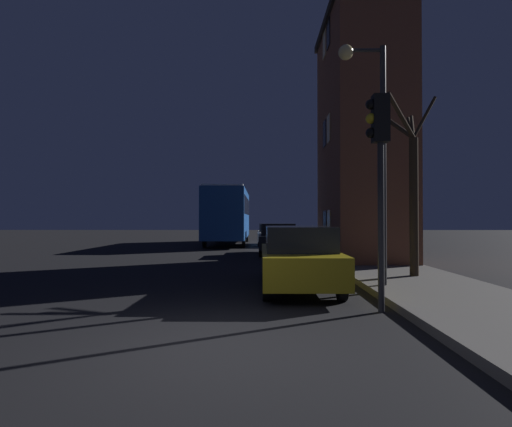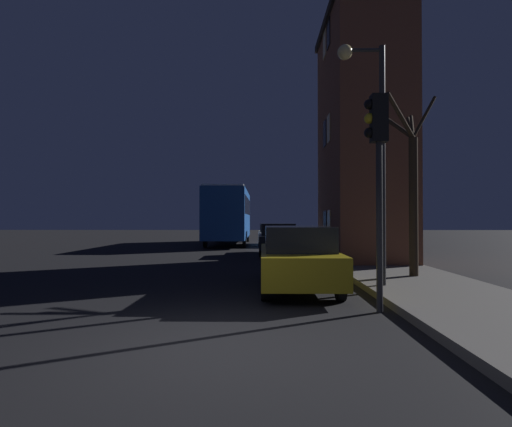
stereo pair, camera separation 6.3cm
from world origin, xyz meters
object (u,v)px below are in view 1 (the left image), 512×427
(traffic_light, at_px, (379,155))
(bus, at_px, (228,212))
(bare_tree, at_px, (412,185))
(car_far_lane, at_px, (271,234))
(car_mid_lane, at_px, (277,238))
(car_near_lane, at_px, (298,257))
(streetlamp, at_px, (372,128))

(traffic_light, height_order, bus, traffic_light)
(bare_tree, height_order, car_far_lane, bare_tree)
(bare_tree, xyz_separation_m, car_far_lane, (-3.60, 15.39, -1.95))
(traffic_light, distance_m, car_mid_lane, 12.44)
(car_near_lane, bearing_deg, traffic_light, -62.37)
(traffic_light, height_order, car_near_lane, traffic_light)
(traffic_light, relative_size, car_far_lane, 0.90)
(streetlamp, xyz_separation_m, car_far_lane, (-2.01, 17.03, -3.18))
(traffic_light, bearing_deg, streetlamp, 77.72)
(car_mid_lane, distance_m, car_far_lane, 7.01)
(traffic_light, xyz_separation_m, car_mid_lane, (-1.41, 12.17, -2.13))
(car_far_lane, bearing_deg, car_mid_lane, -88.87)
(streetlamp, bearing_deg, bus, 105.25)
(traffic_light, xyz_separation_m, car_far_lane, (-1.55, 19.18, -2.17))
(traffic_light, distance_m, car_near_lane, 3.52)
(bus, bearing_deg, car_mid_lane, -69.32)
(bus, xyz_separation_m, car_far_lane, (2.94, -1.15, -1.48))
(bus, height_order, car_mid_lane, bus)
(car_mid_lane, bearing_deg, car_far_lane, 91.13)
(traffic_light, bearing_deg, car_near_lane, 117.63)
(streetlamp, height_order, bare_tree, streetlamp)
(car_mid_lane, bearing_deg, bus, 110.68)
(streetlamp, height_order, car_far_lane, streetlamp)
(bare_tree, distance_m, car_mid_lane, 9.27)
(traffic_light, bearing_deg, car_mid_lane, 96.59)
(car_mid_lane, xyz_separation_m, car_far_lane, (-0.14, 7.01, -0.03))
(traffic_light, bearing_deg, car_far_lane, 94.61)
(traffic_light, height_order, car_far_lane, traffic_light)
(streetlamp, bearing_deg, bare_tree, 45.88)
(bare_tree, xyz_separation_m, bus, (-6.55, 16.54, -0.47))
(car_near_lane, bearing_deg, bus, 100.13)
(traffic_light, bearing_deg, bus, 102.45)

